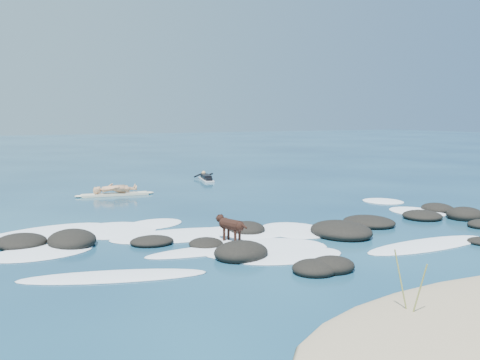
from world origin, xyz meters
TOP-DOWN VIEW (x-y plane):
  - ground at (0.00, 0.00)m, footprint 160.00×160.00m
  - reef_rocks at (0.52, -1.53)m, footprint 15.00×7.35m
  - breaking_foam at (-1.97, -0.46)m, footprint 15.01×7.82m
  - standing_surfer_rig at (-2.53, 8.26)m, footprint 3.18×0.87m
  - paddling_surfer_rig at (2.82, 11.26)m, footprint 1.16×2.28m
  - dog at (-2.00, -1.19)m, footprint 0.51×1.13m

SIDE VIEW (x-z plane):
  - ground at x=0.00m, z-range 0.00..0.00m
  - breaking_foam at x=-1.97m, z-range -0.05..0.07m
  - reef_rocks at x=0.52m, z-range -0.16..0.36m
  - paddling_surfer_rig at x=2.82m, z-range -0.06..0.33m
  - dog at x=-2.00m, z-range 0.12..0.85m
  - standing_surfer_rig at x=-2.53m, z-range -0.19..1.62m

